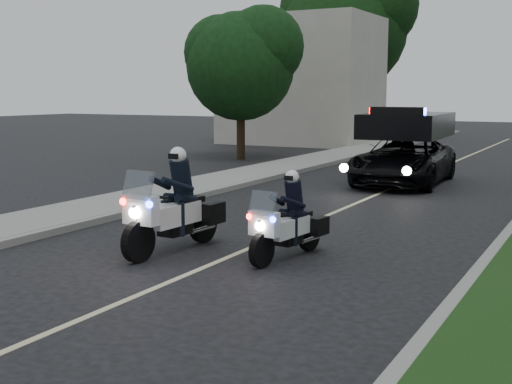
% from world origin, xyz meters
% --- Properties ---
extents(ground, '(120.00, 120.00, 0.00)m').
position_xyz_m(ground, '(0.00, 0.00, 0.00)').
color(ground, black).
rests_on(ground, ground).
extents(curb_left, '(0.20, 60.00, 0.15)m').
position_xyz_m(curb_left, '(-4.10, 10.00, 0.07)').
color(curb_left, gray).
rests_on(curb_left, ground).
extents(sidewalk_left, '(2.00, 60.00, 0.16)m').
position_xyz_m(sidewalk_left, '(-5.20, 10.00, 0.08)').
color(sidewalk_left, gray).
rests_on(sidewalk_left, ground).
extents(building_far, '(8.00, 6.00, 7.00)m').
position_xyz_m(building_far, '(-10.00, 26.00, 3.50)').
color(building_far, '#A8A396').
rests_on(building_far, ground).
extents(lane_marking, '(0.12, 50.00, 0.01)m').
position_xyz_m(lane_marking, '(0.00, 10.00, 0.00)').
color(lane_marking, '#BFB78C').
rests_on(lane_marking, ground).
extents(police_moto_left, '(0.93, 2.29, 1.90)m').
position_xyz_m(police_moto_left, '(-1.11, 0.77, 0.00)').
color(police_moto_left, silver).
rests_on(police_moto_left, ground).
extents(police_moto_right, '(0.87, 1.89, 1.55)m').
position_xyz_m(police_moto_right, '(0.94, 1.27, 0.00)').
color(police_moto_right, silver).
rests_on(police_moto_right, ground).
extents(police_suv, '(2.73, 5.47, 2.61)m').
position_xyz_m(police_suv, '(0.01, 11.71, 0.00)').
color(police_suv, black).
rests_on(police_suv, ground).
extents(bicycle, '(0.61, 1.54, 0.79)m').
position_xyz_m(bicycle, '(-1.99, 18.89, 0.00)').
color(bicycle, black).
rests_on(bicycle, ground).
extents(cyclist, '(0.65, 0.47, 1.67)m').
position_xyz_m(cyclist, '(-1.99, 18.89, 0.00)').
color(cyclist, black).
rests_on(cyclist, ground).
extents(tree_left_near, '(5.71, 5.71, 7.68)m').
position_xyz_m(tree_left_near, '(-8.39, 16.14, 0.00)').
color(tree_left_near, '#123612').
rests_on(tree_left_near, ground).
extents(tree_left_far, '(8.34, 8.34, 13.21)m').
position_xyz_m(tree_left_far, '(-9.68, 31.59, 0.00)').
color(tree_left_far, black).
rests_on(tree_left_far, ground).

